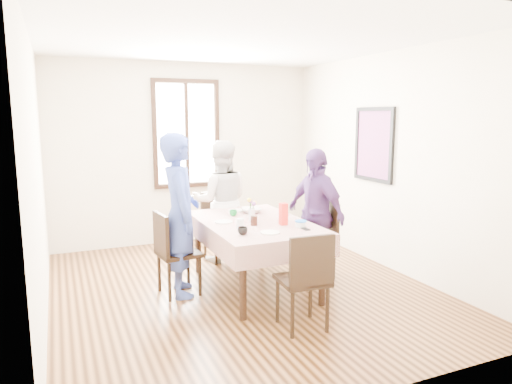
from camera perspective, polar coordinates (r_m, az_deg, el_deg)
ground at (r=5.35m, az=-1.79°, el=-11.68°), size 4.50×4.50×0.00m
back_wall at (r=7.16m, az=-8.51°, el=4.67°), size 4.00×0.00×4.00m
right_wall at (r=6.05m, az=16.07°, el=3.57°), size 0.00×4.50×4.50m
window_frame at (r=7.12m, az=-8.52°, el=7.06°), size 1.02×0.06×1.62m
window_pane at (r=7.13m, az=-8.55°, el=7.06°), size 0.90×0.02×1.50m
art_poster at (r=6.26m, az=14.27°, el=5.66°), size 0.04×0.76×0.96m
dining_table at (r=5.26m, az=-0.22°, el=-7.73°), size 0.99×1.61×0.75m
tablecloth at (r=5.16m, az=-0.22°, el=-3.69°), size 1.11×1.73×0.01m
chair_left at (r=5.13m, az=-9.46°, el=-7.39°), size 0.46×0.46×0.91m
chair_right at (r=5.64m, az=7.33°, el=-5.78°), size 0.48×0.48×0.91m
chair_far at (r=6.24m, az=-4.23°, el=-4.27°), size 0.47×0.47×0.91m
chair_near at (r=4.29m, az=5.70°, el=-10.65°), size 0.45×0.45×0.91m
person_left at (r=5.03m, az=-9.34°, el=-2.80°), size 0.49×0.68×1.75m
person_far at (r=6.15m, az=-4.20°, el=-1.17°), size 0.91×0.79×1.60m
person_right at (r=5.56m, az=7.20°, el=-2.63°), size 0.55×0.96×1.55m
mug_black at (r=4.59m, az=-1.65°, el=-4.78°), size 0.12×0.12×0.08m
mug_flag at (r=5.18m, az=3.59°, el=-3.17°), size 0.12×0.12×0.08m
mug_green at (r=5.44m, az=-2.80°, el=-2.58°), size 0.12×0.12×0.07m
serving_bowl at (r=5.61m, az=-0.59°, el=-2.27°), size 0.27×0.27×0.06m
juice_carton at (r=4.98m, az=3.38°, el=-2.72°), size 0.07×0.07×0.24m
butter_tub at (r=4.93m, az=5.50°, el=-3.96°), size 0.11×0.11×0.06m
jam_jar at (r=4.97m, az=-0.25°, el=-3.55°), size 0.07×0.07×0.10m
drinking_glass at (r=4.81m, az=-1.95°, el=-3.91°), size 0.08×0.08×0.11m
smartphone at (r=4.83m, az=6.10°, el=-4.54°), size 0.06×0.12×0.01m
flower_vase at (r=5.17m, az=-0.53°, el=-2.80°), size 0.07×0.07×0.14m
plate_left at (r=5.13m, az=-3.99°, el=-3.67°), size 0.20×0.20×0.01m
plate_far at (r=5.72m, az=-2.46°, el=-2.28°), size 0.20×0.20×0.01m
plate_near at (r=4.66m, az=1.74°, el=-4.97°), size 0.20×0.20×0.01m
butter_lid at (r=4.92m, az=5.51°, el=-3.57°), size 0.12×0.12×0.01m
flower_bunch at (r=5.15m, az=-0.53°, el=-1.49°), size 0.09×0.09×0.10m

